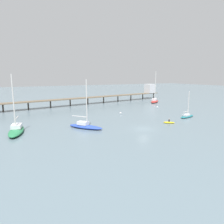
% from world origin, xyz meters
% --- Properties ---
extents(ground_plane, '(400.00, 400.00, 0.00)m').
position_xyz_m(ground_plane, '(0.00, 0.00, 0.00)').
color(ground_plane, slate).
extents(pier, '(88.13, 15.38, 7.41)m').
position_xyz_m(pier, '(16.41, 44.77, 3.70)').
color(pier, brown).
rests_on(pier, ground_plane).
extents(sailboat_red, '(8.83, 8.04, 13.60)m').
position_xyz_m(sailboat_red, '(32.17, 34.68, 0.80)').
color(sailboat_red, red).
rests_on(sailboat_red, ground_plane).
extents(sailboat_green, '(4.71, 9.67, 12.12)m').
position_xyz_m(sailboat_green, '(-25.36, 9.68, 0.75)').
color(sailboat_green, '#287F4C').
rests_on(sailboat_green, ground_plane).
extents(sailboat_blue, '(6.82, 8.14, 11.00)m').
position_xyz_m(sailboat_blue, '(-11.41, 6.53, 0.69)').
color(sailboat_blue, '#2D4CB7').
rests_on(sailboat_blue, ground_plane).
extents(sailboat_teal, '(6.43, 3.04, 7.35)m').
position_xyz_m(sailboat_teal, '(18.65, 4.43, 0.50)').
color(sailboat_teal, '#1E727A').
rests_on(sailboat_teal, ground_plane).
extents(dinghy_yellow, '(2.90, 2.77, 1.14)m').
position_xyz_m(dinghy_yellow, '(9.00, 1.45, 0.21)').
color(dinghy_yellow, yellow).
rests_on(dinghy_yellow, ground_plane).
extents(mooring_buoy_near, '(0.63, 0.63, 0.63)m').
position_xyz_m(mooring_buoy_near, '(4.53, 17.74, 0.31)').
color(mooring_buoy_near, silver).
rests_on(mooring_buoy_near, ground_plane).
extents(mooring_buoy_mid, '(0.63, 0.63, 0.63)m').
position_xyz_m(mooring_buoy_mid, '(22.68, 21.79, 0.32)').
color(mooring_buoy_mid, silver).
rests_on(mooring_buoy_mid, ground_plane).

